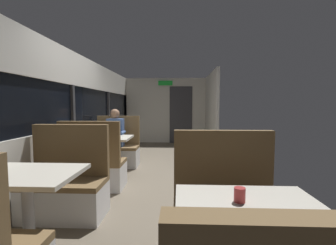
{
  "coord_description": "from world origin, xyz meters",
  "views": [
    {
      "loc": [
        0.46,
        -4.05,
        1.34
      ],
      "look_at": [
        0.15,
        2.97,
        0.81
      ],
      "focal_mm": 24.68,
      "sensor_mm": 36.0,
      "label": 1
    }
  ],
  "objects_px": {
    "dining_table_front_aisle": "(250,222)",
    "dining_table_mid_window": "(107,142)",
    "bench_front_aisle_facing_entry": "(226,216)",
    "bench_mid_window_facing_end": "(94,168)",
    "bench_near_window_facing_entry": "(66,189)",
    "bench_mid_window_facing_entry": "(117,151)",
    "seated_passenger": "(116,142)",
    "coffee_cup_primary": "(240,195)",
    "dining_table_near_window": "(27,184)"
  },
  "relations": [
    {
      "from": "dining_table_front_aisle",
      "to": "dining_table_mid_window",
      "type": "bearing_deg",
      "value": 121.5
    },
    {
      "from": "dining_table_front_aisle",
      "to": "bench_front_aisle_facing_entry",
      "type": "xyz_separation_m",
      "value": [
        0.0,
        0.7,
        -0.31
      ]
    },
    {
      "from": "bench_mid_window_facing_end",
      "to": "bench_front_aisle_facing_entry",
      "type": "relative_size",
      "value": 1.0
    },
    {
      "from": "bench_near_window_facing_entry",
      "to": "dining_table_mid_window",
      "type": "relative_size",
      "value": 1.22
    },
    {
      "from": "bench_near_window_facing_entry",
      "to": "bench_mid_window_facing_entry",
      "type": "bearing_deg",
      "value": 90.0
    },
    {
      "from": "bench_front_aisle_facing_entry",
      "to": "bench_mid_window_facing_entry",
      "type": "bearing_deg",
      "value": 121.5
    },
    {
      "from": "seated_passenger",
      "to": "coffee_cup_primary",
      "type": "distance_m",
      "value": 3.91
    },
    {
      "from": "bench_mid_window_facing_entry",
      "to": "dining_table_front_aisle",
      "type": "xyz_separation_m",
      "value": [
        1.79,
        -3.62,
        0.31
      ]
    },
    {
      "from": "bench_near_window_facing_entry",
      "to": "dining_table_front_aisle",
      "type": "xyz_separation_m",
      "value": [
        1.79,
        -1.3,
        0.31
      ]
    },
    {
      "from": "bench_mid_window_facing_end",
      "to": "coffee_cup_primary",
      "type": "xyz_separation_m",
      "value": [
        1.74,
        -2.17,
        0.46
      ]
    },
    {
      "from": "bench_near_window_facing_entry",
      "to": "seated_passenger",
      "type": "xyz_separation_m",
      "value": [
        0.0,
        2.25,
        0.21
      ]
    },
    {
      "from": "dining_table_mid_window",
      "to": "bench_mid_window_facing_entry",
      "type": "distance_m",
      "value": 0.77
    },
    {
      "from": "dining_table_near_window",
      "to": "seated_passenger",
      "type": "height_order",
      "value": "seated_passenger"
    },
    {
      "from": "dining_table_near_window",
      "to": "bench_mid_window_facing_entry",
      "type": "relative_size",
      "value": 0.82
    },
    {
      "from": "bench_mid_window_facing_end",
      "to": "bench_mid_window_facing_entry",
      "type": "relative_size",
      "value": 1.0
    },
    {
      "from": "bench_front_aisle_facing_entry",
      "to": "dining_table_mid_window",
      "type": "bearing_deg",
      "value": 128.86
    },
    {
      "from": "coffee_cup_primary",
      "to": "bench_front_aisle_facing_entry",
      "type": "bearing_deg",
      "value": 85.42
    },
    {
      "from": "dining_table_mid_window",
      "to": "bench_mid_window_facing_entry",
      "type": "height_order",
      "value": "bench_mid_window_facing_entry"
    },
    {
      "from": "coffee_cup_primary",
      "to": "dining_table_mid_window",
      "type": "bearing_deg",
      "value": 121.21
    },
    {
      "from": "dining_table_near_window",
      "to": "bench_mid_window_facing_end",
      "type": "relative_size",
      "value": 0.82
    },
    {
      "from": "bench_mid_window_facing_entry",
      "to": "dining_table_front_aisle",
      "type": "bearing_deg",
      "value": -63.69
    },
    {
      "from": "bench_mid_window_facing_entry",
      "to": "coffee_cup_primary",
      "type": "xyz_separation_m",
      "value": [
        1.74,
        -3.57,
        0.46
      ]
    },
    {
      "from": "dining_table_mid_window",
      "to": "bench_front_aisle_facing_entry",
      "type": "height_order",
      "value": "bench_front_aisle_facing_entry"
    },
    {
      "from": "bench_mid_window_facing_entry",
      "to": "dining_table_front_aisle",
      "type": "distance_m",
      "value": 4.05
    },
    {
      "from": "dining_table_mid_window",
      "to": "seated_passenger",
      "type": "xyz_separation_m",
      "value": [
        0.0,
        0.63,
        -0.1
      ]
    },
    {
      "from": "bench_mid_window_facing_entry",
      "to": "dining_table_near_window",
      "type": "bearing_deg",
      "value": -90.0
    },
    {
      "from": "dining_table_near_window",
      "to": "bench_mid_window_facing_end",
      "type": "height_order",
      "value": "bench_mid_window_facing_end"
    },
    {
      "from": "dining_table_near_window",
      "to": "dining_table_front_aisle",
      "type": "xyz_separation_m",
      "value": [
        1.79,
        -0.6,
        0.0
      ]
    },
    {
      "from": "coffee_cup_primary",
      "to": "dining_table_front_aisle",
      "type": "bearing_deg",
      "value": -45.13
    },
    {
      "from": "seated_passenger",
      "to": "bench_mid_window_facing_entry",
      "type": "bearing_deg",
      "value": 90.0
    },
    {
      "from": "dining_table_mid_window",
      "to": "bench_mid_window_facing_end",
      "type": "xyz_separation_m",
      "value": [
        0.0,
        -0.7,
        -0.31
      ]
    },
    {
      "from": "dining_table_mid_window",
      "to": "bench_front_aisle_facing_entry",
      "type": "relative_size",
      "value": 0.82
    },
    {
      "from": "bench_mid_window_facing_end",
      "to": "seated_passenger",
      "type": "xyz_separation_m",
      "value": [
        0.0,
        1.33,
        0.21
      ]
    },
    {
      "from": "bench_mid_window_facing_entry",
      "to": "dining_table_front_aisle",
      "type": "height_order",
      "value": "bench_mid_window_facing_entry"
    },
    {
      "from": "dining_table_near_window",
      "to": "dining_table_front_aisle",
      "type": "bearing_deg",
      "value": -18.53
    },
    {
      "from": "dining_table_near_window",
      "to": "coffee_cup_primary",
      "type": "relative_size",
      "value": 10.0
    },
    {
      "from": "dining_table_front_aisle",
      "to": "seated_passenger",
      "type": "bearing_deg",
      "value": 116.77
    },
    {
      "from": "coffee_cup_primary",
      "to": "bench_near_window_facing_entry",
      "type": "bearing_deg",
      "value": 144.34
    },
    {
      "from": "coffee_cup_primary",
      "to": "bench_mid_window_facing_entry",
      "type": "bearing_deg",
      "value": 115.97
    },
    {
      "from": "bench_near_window_facing_entry",
      "to": "bench_front_aisle_facing_entry",
      "type": "distance_m",
      "value": 1.89
    },
    {
      "from": "bench_mid_window_facing_end",
      "to": "coffee_cup_primary",
      "type": "height_order",
      "value": "bench_mid_window_facing_end"
    },
    {
      "from": "dining_table_mid_window",
      "to": "bench_mid_window_facing_end",
      "type": "relative_size",
      "value": 0.82
    },
    {
      "from": "seated_passenger",
      "to": "bench_mid_window_facing_end",
      "type": "bearing_deg",
      "value": -90.0
    },
    {
      "from": "bench_front_aisle_facing_entry",
      "to": "dining_table_front_aisle",
      "type": "bearing_deg",
      "value": -90.0
    },
    {
      "from": "bench_near_window_facing_entry",
      "to": "coffee_cup_primary",
      "type": "distance_m",
      "value": 2.19
    },
    {
      "from": "bench_mid_window_facing_entry",
      "to": "bench_front_aisle_facing_entry",
      "type": "xyz_separation_m",
      "value": [
        1.79,
        -2.92,
        0.0
      ]
    },
    {
      "from": "bench_mid_window_facing_end",
      "to": "dining_table_mid_window",
      "type": "bearing_deg",
      "value": 90.0
    },
    {
      "from": "bench_front_aisle_facing_entry",
      "to": "seated_passenger",
      "type": "height_order",
      "value": "seated_passenger"
    },
    {
      "from": "bench_near_window_facing_entry",
      "to": "bench_mid_window_facing_end",
      "type": "bearing_deg",
      "value": 90.0
    },
    {
      "from": "dining_table_mid_window",
      "to": "bench_front_aisle_facing_entry",
      "type": "xyz_separation_m",
      "value": [
        1.79,
        -2.22,
        -0.31
      ]
    }
  ]
}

